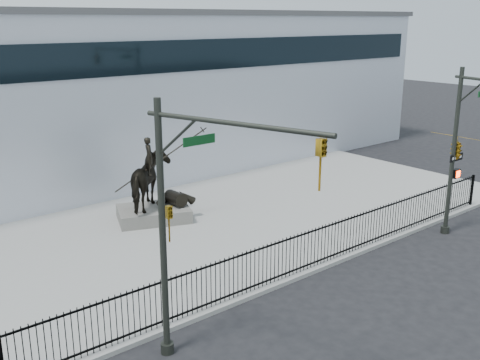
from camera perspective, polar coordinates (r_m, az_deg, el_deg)
ground at (r=20.18m, az=10.19°, el=-10.13°), size 120.00×120.00×0.00m
plaza at (r=24.80m, az=-2.23°, el=-4.59°), size 30.00×12.00×0.15m
building at (r=34.72m, az=-15.67°, el=8.33°), size 44.00×14.00×9.00m
picket_fence at (r=20.55m, az=7.65°, el=-6.75°), size 22.10×0.10×1.50m
statue_plinth at (r=25.39m, az=-8.76°, el=-3.40°), size 3.66×3.12×0.58m
equestrian_statue at (r=24.94m, az=-8.77°, el=-0.12°), size 3.71×3.05×3.36m
traffic_signal_left at (r=13.92m, az=-5.27°, el=-4.13°), size 1.52×4.84×7.00m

